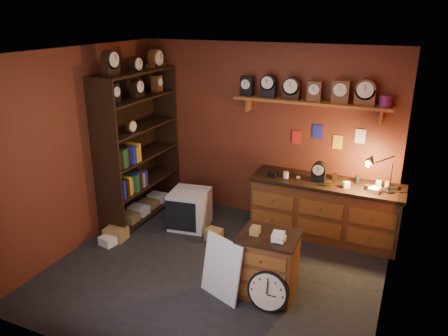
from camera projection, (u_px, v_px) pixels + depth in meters
floor at (216, 270)px, 5.58m from camera, size 4.00×4.00×0.00m
room_shell at (222, 139)px, 5.07m from camera, size 4.02×3.62×2.71m
shelving_unit at (136, 140)px, 6.68m from camera, size 0.47×1.60×2.58m
workbench at (325, 206)px, 6.28m from camera, size 2.12×0.66×1.36m
low_cabinet at (268, 262)px, 5.00m from camera, size 0.68×0.58×0.84m
big_round_clock at (268, 291)px, 4.77m from camera, size 0.47×0.16×0.47m
white_panel at (222, 295)px, 5.08m from camera, size 0.57×0.35×0.73m
mini_fridge at (190, 209)px, 6.61m from camera, size 0.63×0.64×0.57m
floor_box_a at (116, 233)px, 6.29m from camera, size 0.31×0.27×0.18m
floor_box_b at (110, 240)px, 6.18m from camera, size 0.26×0.29×0.13m
floor_box_c at (214, 234)px, 6.29m from camera, size 0.23×0.20×0.17m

